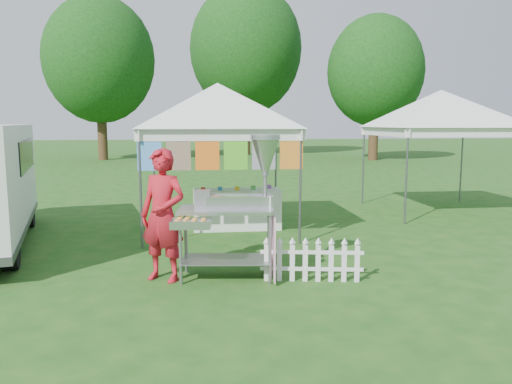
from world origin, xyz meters
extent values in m
plane|color=#1B4F16|center=(0.00, 0.00, 0.00)|extent=(120.00, 120.00, 0.00)
cylinder|color=#59595E|center=(-1.42, 2.08, 1.05)|extent=(0.04, 0.04, 2.10)
cylinder|color=#59595E|center=(1.42, 2.08, 1.05)|extent=(0.04, 0.04, 2.10)
cylinder|color=#59595E|center=(-1.42, 4.92, 1.05)|extent=(0.04, 0.04, 2.10)
cylinder|color=#59595E|center=(1.42, 4.92, 1.05)|extent=(0.04, 0.04, 2.10)
cube|color=white|center=(0.00, 2.08, 2.00)|extent=(3.00, 0.03, 0.22)
cube|color=white|center=(0.00, 4.92, 2.00)|extent=(3.00, 0.03, 0.22)
pyramid|color=white|center=(0.00, 3.50, 3.00)|extent=(4.24, 4.24, 0.90)
cylinder|color=#59595E|center=(0.00, 2.08, 2.08)|extent=(3.00, 0.03, 0.03)
cube|color=blue|center=(-1.25, 2.08, 1.73)|extent=(0.42, 0.01, 0.70)
cube|color=#FF9A0D|center=(-0.75, 2.08, 1.73)|extent=(0.42, 0.01, 0.70)
cube|color=#F9301B|center=(-0.25, 2.08, 1.73)|extent=(0.42, 0.01, 0.70)
cube|color=#1EA11A|center=(0.25, 2.08, 1.73)|extent=(0.42, 0.01, 0.70)
cube|color=#36CDB2|center=(0.75, 2.08, 1.73)|extent=(0.42, 0.01, 0.70)
cube|color=red|center=(1.25, 2.08, 1.73)|extent=(0.42, 0.01, 0.70)
cylinder|color=#59595E|center=(4.08, 3.58, 1.05)|extent=(0.04, 0.04, 2.10)
cylinder|color=#59595E|center=(4.08, 6.42, 1.05)|extent=(0.04, 0.04, 2.10)
cylinder|color=#59595E|center=(6.92, 6.42, 1.05)|extent=(0.04, 0.04, 2.10)
cube|color=white|center=(5.50, 3.58, 2.00)|extent=(3.00, 0.03, 0.22)
cube|color=white|center=(5.50, 6.42, 2.00)|extent=(3.00, 0.03, 0.22)
pyramid|color=white|center=(5.50, 5.00, 3.00)|extent=(4.24, 4.24, 0.90)
cylinder|color=#59595E|center=(5.50, 3.58, 2.08)|extent=(3.00, 0.03, 0.03)
cylinder|color=#3D2216|center=(-6.00, 24.00, 1.98)|extent=(0.56, 0.56, 3.96)
ellipsoid|color=#20641B|center=(-6.00, 24.00, 5.85)|extent=(6.40, 6.40, 7.36)
cylinder|color=#3D2216|center=(3.00, 28.00, 2.42)|extent=(0.56, 0.56, 4.84)
ellipsoid|color=#20641B|center=(3.00, 28.00, 7.15)|extent=(7.60, 7.60, 8.74)
cylinder|color=#3D2216|center=(10.00, 22.00, 1.76)|extent=(0.56, 0.56, 3.52)
ellipsoid|color=#20641B|center=(10.00, 22.00, 5.20)|extent=(5.60, 5.60, 6.44)
cylinder|color=gray|center=(-0.68, -0.02, 0.50)|extent=(0.05, 0.05, 0.99)
cylinder|color=gray|center=(0.54, -0.15, 0.50)|extent=(0.05, 0.05, 0.99)
cylinder|color=gray|center=(-0.61, 0.54, 0.50)|extent=(0.05, 0.05, 0.99)
cylinder|color=gray|center=(0.60, 0.40, 0.50)|extent=(0.05, 0.05, 0.99)
cube|color=gray|center=(-0.04, 0.19, 0.28)|extent=(1.32, 0.77, 0.02)
cube|color=#B7B7BC|center=(-0.04, 0.19, 0.99)|extent=(1.39, 0.81, 0.04)
cube|color=#B7B7BC|center=(0.17, 0.23, 1.10)|extent=(0.96, 0.38, 0.17)
cube|color=gray|center=(-0.36, 0.29, 1.14)|extent=(0.25, 0.27, 0.24)
cylinder|color=gray|center=(0.52, 0.19, 1.49)|extent=(0.06, 0.06, 0.99)
cone|color=#B7B7BC|center=(0.52, 0.19, 1.77)|extent=(0.44, 0.44, 0.44)
cylinder|color=#B7B7BC|center=(0.52, 0.19, 2.01)|extent=(0.46, 0.46, 0.07)
cube|color=#B7B7BC|center=(-0.52, -0.17, 0.88)|extent=(0.56, 0.39, 0.11)
cube|color=#EA9EC5|center=(0.63, 0.12, 0.50)|extent=(0.11, 0.83, 0.89)
cube|color=white|center=(0.53, -0.18, 1.13)|extent=(0.03, 0.16, 0.20)
imported|color=red|center=(-0.92, 0.21, 0.93)|extent=(0.81, 0.72, 1.86)
cube|color=black|center=(-3.66, 3.25, 1.60)|extent=(0.68, 2.77, 0.57)
cylinder|color=black|center=(-3.26, 1.00, 0.35)|extent=(0.38, 0.74, 0.70)
cylinder|color=black|center=(-4.02, 4.22, 0.35)|extent=(0.38, 0.74, 0.70)
cube|color=white|center=(0.51, 0.00, 0.28)|extent=(0.07, 0.03, 0.56)
cube|color=white|center=(0.69, -0.03, 0.28)|extent=(0.07, 0.03, 0.56)
cube|color=white|center=(0.87, -0.06, 0.28)|extent=(0.07, 0.03, 0.56)
cube|color=white|center=(1.05, -0.09, 0.28)|extent=(0.07, 0.03, 0.56)
cube|color=white|center=(1.22, -0.12, 0.28)|extent=(0.07, 0.03, 0.56)
cube|color=white|center=(1.40, -0.15, 0.28)|extent=(0.07, 0.03, 0.56)
cube|color=white|center=(1.58, -0.18, 0.28)|extent=(0.07, 0.03, 0.56)
cube|color=white|center=(1.76, -0.21, 0.28)|extent=(0.07, 0.03, 0.56)
cube|color=white|center=(1.14, -0.10, 0.18)|extent=(1.42, 0.26, 0.05)
cube|color=white|center=(1.14, -0.10, 0.42)|extent=(1.42, 0.26, 0.05)
cube|color=white|center=(0.38, 3.56, 0.41)|extent=(1.80, 0.70, 0.82)
camera|label=1|loc=(-0.43, -6.72, 2.21)|focal=35.00mm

